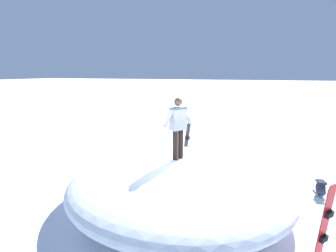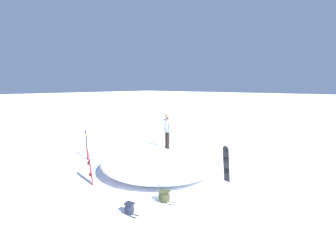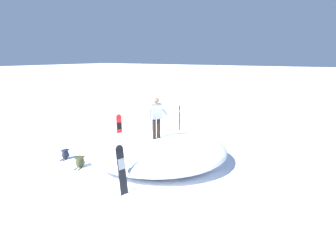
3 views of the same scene
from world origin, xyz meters
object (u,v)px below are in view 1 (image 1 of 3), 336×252
snowboard_primary_upright (326,222)px  backpack_near (321,188)px  backpack_far (271,177)px  snowboarder_standing (178,124)px  snowboard_secondary_upright (187,142)px

snowboard_primary_upright → backpack_near: bearing=-8.6°
snowboard_primary_upright → backpack_far: 3.50m
snowboarder_standing → backpack_near: size_ratio=3.15×
snowboard_primary_upright → backpack_near: (3.01, -0.46, -0.57)m
snowboarder_standing → snowboard_secondary_upright: (2.80, 0.58, -1.25)m
snowboarder_standing → backpack_far: (1.90, -2.44, -1.86)m
snowboard_secondary_upright → snowboard_primary_upright: bearing=-137.5°
snowboard_secondary_upright → backpack_far: (-0.89, -3.02, -0.62)m
backpack_near → backpack_far: (0.34, 1.32, 0.01)m
snowboarder_standing → snowboard_primary_upright: 3.83m
snowboard_secondary_upright → backpack_far: snowboard_secondary_upright is taller
snowboard_primary_upright → snowboard_secondary_upright: bearing=42.5°
snowboarder_standing → snowboard_secondary_upright: 3.12m
snowboard_primary_upright → snowboard_secondary_upright: (4.24, 3.89, 0.05)m
snowboard_secondary_upright → backpack_far: bearing=-106.5°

